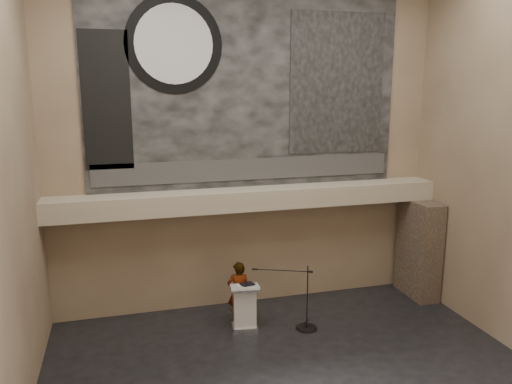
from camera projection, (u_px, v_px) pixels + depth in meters
name	position (u px, v px, depth m)	size (l,w,h in m)	color
floor	(299.00, 383.00, 9.86)	(10.00, 10.00, 0.00)	black
wall_back	(248.00, 146.00, 12.74)	(10.00, 0.02, 8.50)	#7B634E
wall_front	(439.00, 232.00, 5.20)	(10.00, 0.02, 8.50)	#7B634E
soffit	(252.00, 198.00, 12.64)	(10.00, 0.80, 0.50)	tan
sprinkler_left	(189.00, 214.00, 12.23)	(0.04, 0.04, 0.06)	#B2893D
sprinkler_right	(322.00, 205.00, 13.14)	(0.04, 0.04, 0.06)	#B2893D
banner	(248.00, 88.00, 12.41)	(8.00, 0.05, 5.00)	black
banner_text_strip	(248.00, 169.00, 12.80)	(7.76, 0.02, 0.55)	#313131
banner_clock_rim	(174.00, 44.00, 11.70)	(2.30, 2.30, 0.02)	black
banner_clock_face	(174.00, 44.00, 11.68)	(1.84, 1.84, 0.02)	silver
banner_building_print	(337.00, 84.00, 12.98)	(2.60, 0.02, 3.60)	black
banner_brick_print	(106.00, 101.00, 11.55)	(1.10, 0.02, 3.20)	black
stone_pier	(419.00, 249.00, 13.75)	(0.60, 1.40, 2.70)	#3E3126
lectern	(245.00, 307.00, 11.96)	(0.73, 0.57, 1.13)	silver
binder	(247.00, 284.00, 11.87)	(0.30, 0.24, 0.04)	black
papers	(242.00, 286.00, 11.78)	(0.21, 0.29, 0.01)	silver
speaker_person	(239.00, 292.00, 12.25)	(0.57, 0.37, 1.56)	silver
mic_stand	(305.00, 319.00, 12.02)	(1.50, 0.78, 1.60)	black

